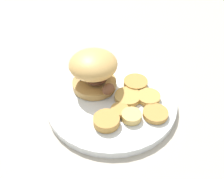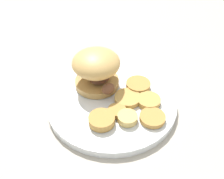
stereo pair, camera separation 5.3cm
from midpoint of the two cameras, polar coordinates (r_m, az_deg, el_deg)
The scene contains 10 objects.
ground_plane at distance 0.56m, azimuth 2.72°, elevation -3.36°, with size 4.00×4.00×0.00m, color #B2A899.
dinner_plate at distance 0.55m, azimuth 2.75°, elevation -2.65°, with size 0.27×0.27×0.02m.
sandwich at distance 0.55m, azimuth -0.69°, elevation 4.57°, with size 0.10×0.11×0.08m.
potato_round_0 at distance 0.50m, azimuth 0.80°, elevation -6.79°, with size 0.05×0.05×0.02m, color #BC8942.
potato_round_1 at distance 0.51m, azimuth 11.75°, elevation -6.18°, with size 0.05×0.05×0.01m, color #BC8942.
potato_round_2 at distance 0.52m, azimuth 4.04°, elevation -4.81°, with size 0.04×0.04×0.01m, color #BC8942.
potato_round_3 at distance 0.58m, azimuth 8.37°, elevation 0.84°, with size 0.05×0.05×0.01m, color #BC8942.
potato_round_4 at distance 0.50m, azimuth 6.43°, elevation -6.30°, with size 0.04×0.04×0.01m, color #DBB766.
potato_round_5 at distance 0.55m, azimuth 10.80°, elevation -2.28°, with size 0.05×0.05×0.01m, color tan.
potato_round_6 at distance 0.54m, azimuth 6.19°, elevation -2.26°, with size 0.05×0.05×0.01m, color tan.
Camera 2 is at (-0.06, 0.39, 0.40)m, focal length 42.00 mm.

